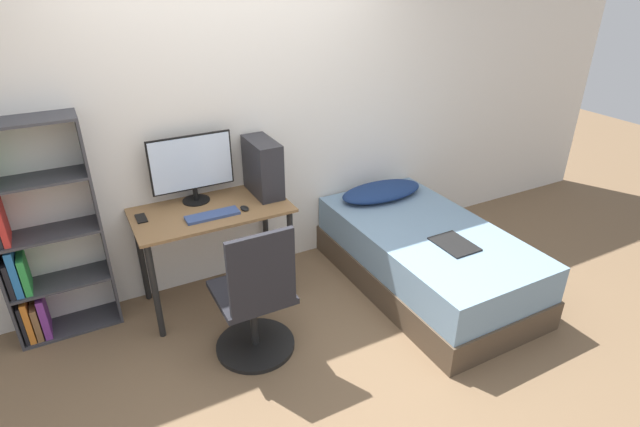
% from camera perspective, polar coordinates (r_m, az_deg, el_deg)
% --- Properties ---
extents(ground_plane, '(14.00, 14.00, 0.00)m').
position_cam_1_polar(ground_plane, '(3.36, 0.03, -17.27)').
color(ground_plane, brown).
extents(wall_back, '(8.00, 0.05, 2.50)m').
position_cam_1_polar(wall_back, '(3.83, -9.79, 9.97)').
color(wall_back, silver).
rests_on(wall_back, ground_plane).
extents(desk, '(1.10, 0.59, 0.76)m').
position_cam_1_polar(desk, '(3.69, -12.15, -1.16)').
color(desk, brown).
rests_on(desk, ground_plane).
extents(bookshelf, '(0.65, 0.27, 1.52)m').
position_cam_1_polar(bookshelf, '(3.74, -30.16, -3.25)').
color(bookshelf, '#38383D').
rests_on(bookshelf, ground_plane).
extents(office_chair, '(0.53, 0.53, 0.98)m').
position_cam_1_polar(office_chair, '(3.25, -7.35, -10.53)').
color(office_chair, black).
rests_on(office_chair, ground_plane).
extents(bed, '(1.00, 1.80, 0.51)m').
position_cam_1_polar(bed, '(4.04, 11.94, -4.90)').
color(bed, '#4C3D2D').
rests_on(bed, ground_plane).
extents(pillow, '(0.76, 0.36, 0.11)m').
position_cam_1_polar(pillow, '(4.34, 7.05, 2.53)').
color(pillow, navy).
rests_on(pillow, bed).
extents(magazine, '(0.24, 0.32, 0.01)m').
position_cam_1_polar(magazine, '(3.74, 15.11, -3.39)').
color(magazine, black).
rests_on(magazine, bed).
extents(monitor, '(0.59, 0.20, 0.50)m').
position_cam_1_polar(monitor, '(3.68, -14.42, 5.30)').
color(monitor, black).
rests_on(monitor, desk).
extents(keyboard, '(0.37, 0.12, 0.02)m').
position_cam_1_polar(keyboard, '(3.52, -12.19, -0.20)').
color(keyboard, '#33477A').
rests_on(keyboard, desk).
extents(pc_tower, '(0.18, 0.39, 0.42)m').
position_cam_1_polar(pc_tower, '(3.75, -6.57, 5.28)').
color(pc_tower, '#232328').
rests_on(pc_tower, desk).
extents(mouse, '(0.06, 0.09, 0.02)m').
position_cam_1_polar(mouse, '(3.58, -8.61, 0.61)').
color(mouse, black).
rests_on(mouse, desk).
extents(phone, '(0.07, 0.14, 0.01)m').
position_cam_1_polar(phone, '(3.63, -19.76, -0.52)').
color(phone, black).
rests_on(phone, desk).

